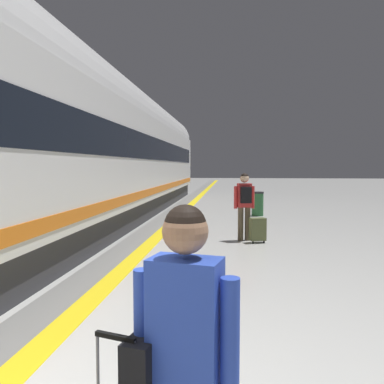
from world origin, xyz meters
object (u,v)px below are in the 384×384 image
Objects in this scene: traveller_foreground at (182,352)px; passenger_near at (244,201)px; waste_bin at (258,204)px; high_speed_train at (84,144)px; suitcase_near at (258,229)px.

passenger_near reaches higher than traveller_foreground.
waste_bin is at bearing 82.44° from passenger_near.
high_speed_train is 9.92m from traveller_foreground.
suitcase_near is at bearing -14.61° from high_speed_train.
traveller_foreground is at bearing -95.40° from waste_bin.
high_speed_train is 18.78× the size of passenger_near.
suitcase_near is (4.85, -1.26, -2.17)m from high_speed_train.
high_speed_train is at bearing -142.46° from waste_bin.
traveller_foreground is at bearing -94.04° from passenger_near.
traveller_foreground is 7.77m from suitcase_near.
high_speed_train reaches higher than suitcase_near.
high_speed_train is 6.86m from waste_bin.
waste_bin is (0.66, 4.99, -0.55)m from passenger_near.
high_speed_train is at bearing 165.39° from suitcase_near.
passenger_near reaches higher than waste_bin.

